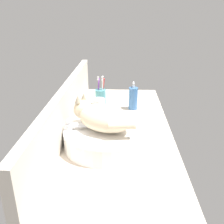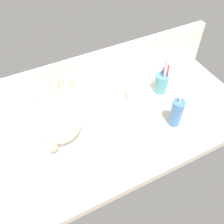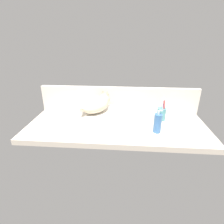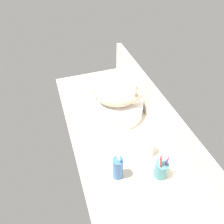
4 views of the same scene
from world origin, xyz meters
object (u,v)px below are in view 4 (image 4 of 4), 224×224
Objects in this scene: faucet at (135,99)px; water_glass at (148,148)px; sink_basin at (115,107)px; cat at (117,96)px; toothbrush_cup at (161,169)px; soap_dispenser at (118,168)px.

faucet reaches higher than water_glass.
sink_basin is 1.23× the size of cat.
water_glass is at bearing 7.97° from cat.
toothbrush_cup is 2.01× the size of water_glass.
sink_basin is at bearing 162.85° from soap_dispenser.
water_glass is (37.11, 6.34, -0.10)cm from sink_basin.
toothbrush_cup is at bearing 7.11° from sink_basin.
sink_basin is 3.97× the size of water_glass.
faucet is 38.92cm from water_glass.
soap_dispenser is 0.91× the size of toothbrush_cup.
water_glass is (36.51, 5.11, -9.95)cm from cat.
sink_basin is at bearing -115.83° from cat.
cat is at bearing 64.17° from sink_basin.
sink_basin is 37.64cm from water_glass.
soap_dispenser is at bearing -18.78° from cat.
faucet is 1.46× the size of water_glass.
soap_dispenser is 22.39cm from water_glass.
toothbrush_cup is 15.20cm from water_glass.
faucet is 0.80× the size of soap_dispenser.
water_glass reaches higher than sink_basin.
sink_basin is 1.97× the size of toothbrush_cup.
cat is at bearing -84.20° from faucet.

